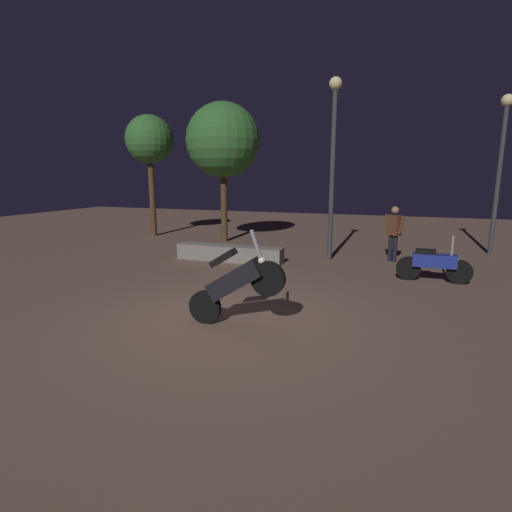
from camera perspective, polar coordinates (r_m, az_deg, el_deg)
ground_plane at (r=7.05m, az=-3.91°, el=-8.95°), size 40.00×40.00×0.00m
motorcycle_black_foreground at (r=6.49m, az=-3.02°, el=-3.85°), size 1.66×0.32×1.63m
motorcycle_blue_parked_left at (r=10.19m, az=23.96°, el=-0.98°), size 1.66×0.31×1.11m
person_rider_beside at (r=12.14m, az=19.01°, el=3.63°), size 0.59×0.46×1.59m
streetlamp_near at (r=11.91m, az=10.93°, el=14.96°), size 0.36×0.36×5.10m
streetlamp_far at (r=14.52m, az=31.50°, el=12.19°), size 0.36×0.36×4.80m
tree_left_bg at (r=15.10m, az=-4.71°, el=16.01°), size 2.67×2.67×5.03m
tree_center_bg at (r=17.07m, az=-14.90°, el=15.54°), size 1.90×1.90×4.80m
planter_wall_low at (r=11.68m, az=-3.81°, el=0.38°), size 3.18×0.50×0.45m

